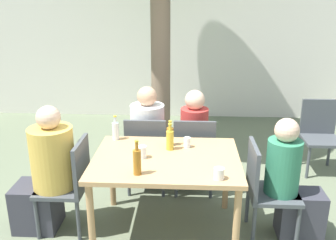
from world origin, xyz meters
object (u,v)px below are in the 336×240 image
(patio_chair_4, at_px, (320,132))
(amber_bottle_1, at_px, (170,136))
(person_seated_1, at_px, (292,186))
(dining_table_front, at_px, (166,166))
(patio_chair_1, at_px, (264,186))
(drinking_glass_1, at_px, (219,174))
(patio_chair_0, at_px, (71,181))
(drinking_glass_2, at_px, (187,142))
(person_seated_0, at_px, (46,175))
(patio_chair_3, at_px, (194,152))
(oil_cruet_0, at_px, (170,139))
(drinking_glass_0, at_px, (142,152))
(person_seated_2, at_px, (149,140))
(amber_bottle_2, at_px, (137,161))
(person_seated_3, at_px, (194,143))
(water_bottle_3, at_px, (116,130))
(patio_chair_2, at_px, (146,151))

(patio_chair_4, relative_size, amber_bottle_1, 3.58)
(person_seated_1, bearing_deg, dining_table_front, 90.00)
(patio_chair_1, distance_m, drinking_glass_1, 0.66)
(patio_chair_0, height_order, drinking_glass_2, patio_chair_0)
(person_seated_0, bearing_deg, patio_chair_3, 118.01)
(dining_table_front, xyz_separation_m, patio_chair_0, (-0.88, 0.00, -0.17))
(oil_cruet_0, relative_size, drinking_glass_0, 2.32)
(person_seated_1, xyz_separation_m, oil_cruet_0, (-1.10, 0.18, 0.36))
(patio_chair_3, distance_m, drinking_glass_2, 0.58)
(person_seated_0, relative_size, person_seated_2, 1.02)
(dining_table_front, xyz_separation_m, amber_bottle_2, (-0.21, -0.34, 0.20))
(person_seated_0, height_order, person_seated_3, person_seated_0)
(person_seated_1, relative_size, drinking_glass_1, 12.54)
(oil_cruet_0, distance_m, drinking_glass_2, 0.18)
(water_bottle_3, bearing_deg, person_seated_2, 64.35)
(person_seated_1, xyz_separation_m, amber_bottle_1, (-1.10, 0.29, 0.35))
(dining_table_front, relative_size, person_seated_3, 1.13)
(person_seated_1, bearing_deg, patio_chair_3, 49.87)
(water_bottle_3, relative_size, drinking_glass_0, 2.25)
(patio_chair_1, height_order, drinking_glass_1, patio_chair_1)
(person_seated_2, xyz_separation_m, amber_bottle_1, (0.28, -0.67, 0.32))
(water_bottle_3, bearing_deg, oil_cruet_0, -22.09)
(dining_table_front, bearing_deg, patio_chair_4, 38.04)
(patio_chair_2, relative_size, oil_cruet_0, 3.47)
(drinking_glass_0, relative_size, drinking_glass_1, 1.22)
(person_seated_3, relative_size, water_bottle_3, 4.63)
(patio_chair_2, xyz_separation_m, person_seated_3, (0.52, 0.24, 0.01))
(patio_chair_0, relative_size, person_seated_2, 0.75)
(person_seated_2, xyz_separation_m, amber_bottle_2, (0.05, -1.30, 0.33))
(amber_bottle_2, height_order, water_bottle_3, amber_bottle_2)
(patio_chair_3, xyz_separation_m, drinking_glass_2, (-0.08, -0.49, 0.31))
(patio_chair_0, distance_m, patio_chair_1, 1.77)
(patio_chair_1, bearing_deg, drinking_glass_2, 70.84)
(amber_bottle_2, bearing_deg, patio_chair_4, 40.90)
(patio_chair_2, height_order, amber_bottle_1, amber_bottle_1)
(dining_table_front, xyz_separation_m, person_seated_2, (-0.26, 0.96, -0.14))
(patio_chair_3, xyz_separation_m, patio_chair_4, (1.58, 0.71, 0.00))
(person_seated_3, relative_size, amber_bottle_2, 3.94)
(dining_table_front, relative_size, patio_chair_0, 1.46)
(patio_chair_0, relative_size, person_seated_1, 0.78)
(patio_chair_2, relative_size, amber_bottle_1, 3.58)
(amber_bottle_2, xyz_separation_m, water_bottle_3, (-0.31, 0.74, -0.02))
(amber_bottle_2, relative_size, drinking_glass_1, 3.22)
(patio_chair_2, bearing_deg, person_seated_1, 152.26)
(patio_chair_4, bearing_deg, water_bottle_3, -156.38)
(dining_table_front, height_order, person_seated_1, person_seated_1)
(person_seated_2, bearing_deg, patio_chair_4, -167.07)
(person_seated_1, relative_size, drinking_glass_2, 11.63)
(patio_chair_1, relative_size, person_seated_2, 0.75)
(person_seated_1, bearing_deg, patio_chair_2, 62.26)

